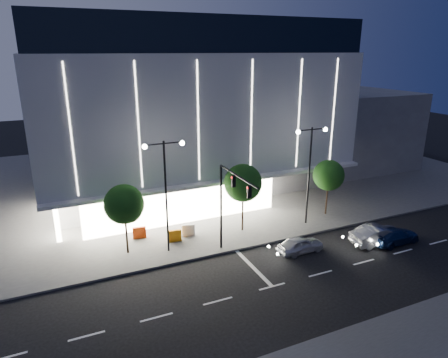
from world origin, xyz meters
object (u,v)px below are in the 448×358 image
object	(u,v)px
car_second	(378,235)
barrier_a	(139,233)
tree_mid	(243,185)
car_third	(395,236)
barrier_c	(175,236)
tree_right	(329,177)
tree_left	(125,206)
traffic_mast	(229,196)
barrier_d	(188,230)
street_lamp_west	(165,181)
car_lead	(300,245)
street_lamp_east	(310,162)

from	to	relation	value
car_second	barrier_a	size ratio (longest dim) A/B	4.35
tree_mid	car_third	distance (m)	13.18
barrier_a	barrier_c	distance (m)	3.09
tree_right	barrier_a	xyz separation A→B (m)	(-17.63, 2.10, -3.23)
tree_right	tree_mid	bearing A→B (deg)	180.00
tree_left	barrier_c	size ratio (longest dim) A/B	5.20
traffic_mast	barrier_d	size ratio (longest dim) A/B	6.43
tree_mid	car_second	distance (m)	11.85
barrier_a	barrier_c	world-z (taller)	same
car_third	barrier_d	world-z (taller)	car_third
traffic_mast	car_second	bearing A→B (deg)	-13.54
street_lamp_west	tree_left	xyz separation A→B (m)	(-2.97, 1.02, -1.92)
car_third	barrier_a	xyz separation A→B (m)	(-19.10, 9.20, -0.00)
tree_right	barrier_c	world-z (taller)	tree_right
tree_mid	barrier_d	world-z (taller)	tree_mid
car_second	tree_left	bearing A→B (deg)	74.10
tree_right	barrier_a	bearing A→B (deg)	173.22
car_second	car_third	size ratio (longest dim) A/B	1.06
street_lamp_west	car_second	distance (m)	17.89
car_lead	barrier_a	distance (m)	13.29
street_lamp_west	barrier_c	distance (m)	5.55
street_lamp_west	barrier_a	size ratio (longest dim) A/B	8.18
traffic_mast	barrier_a	bearing A→B (deg)	134.10
car_third	barrier_d	size ratio (longest dim) A/B	4.10
street_lamp_west	street_lamp_east	distance (m)	13.00
traffic_mast	barrier_c	xyz separation A→B (m)	(-3.08, 4.00, -4.38)
street_lamp_east	car_lead	world-z (taller)	street_lamp_east
traffic_mast	tree_right	size ratio (longest dim) A/B	1.28
tree_mid	car_second	xyz separation A→B (m)	(9.16, -6.62, -3.54)
barrier_a	street_lamp_east	bearing A→B (deg)	-4.65
car_second	barrier_c	distance (m)	16.77
car_second	car_third	bearing A→B (deg)	-107.11
tree_left	tree_mid	bearing A→B (deg)	0.00
traffic_mast	car_lead	distance (m)	7.20
traffic_mast	tree_right	bearing A→B (deg)	17.02
street_lamp_east	tree_right	bearing A→B (deg)	18.63
barrier_d	car_third	bearing A→B (deg)	-16.00
street_lamp_east	car_lead	xyz separation A→B (m)	(-3.50, -4.20, -5.31)
car_second	barrier_d	distance (m)	15.79
street_lamp_east	car_second	size ratio (longest dim) A/B	1.88
barrier_d	street_lamp_west	bearing A→B (deg)	-128.33
street_lamp_east	car_second	bearing A→B (deg)	-60.31
traffic_mast	street_lamp_east	distance (m)	9.43
car_lead	barrier_a	bearing A→B (deg)	54.66
street_lamp_east	barrier_a	xyz separation A→B (m)	(-14.60, 3.12, -5.31)
car_lead	street_lamp_west	bearing A→B (deg)	64.20
tree_left	car_lead	world-z (taller)	tree_left
street_lamp_west	barrier_c	size ratio (longest dim) A/B	8.18
traffic_mast	street_lamp_west	xyz separation A→B (m)	(-4.00, 2.66, 0.93)
car_lead	traffic_mast	bearing A→B (deg)	72.43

